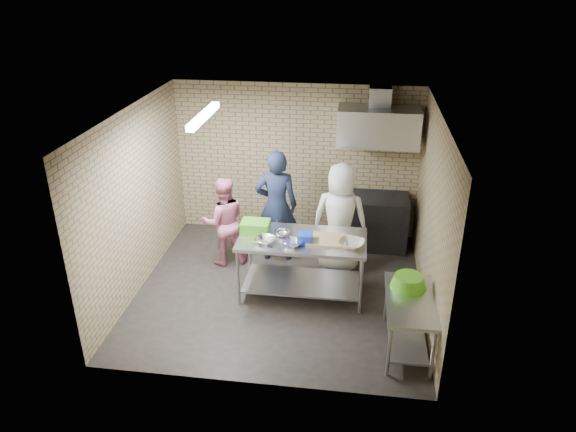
# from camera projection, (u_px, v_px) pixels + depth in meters

# --- Properties ---
(floor) EXTENTS (4.20, 4.20, 0.00)m
(floor) POSITION_uv_depth(u_px,v_px,m) (280.00, 290.00, 8.11)
(floor) COLOR black
(floor) RESTS_ON ground
(ceiling) EXTENTS (4.20, 4.20, 0.00)m
(ceiling) POSITION_uv_depth(u_px,v_px,m) (278.00, 114.00, 6.95)
(ceiling) COLOR black
(ceiling) RESTS_ON ground
(back_wall) EXTENTS (4.20, 0.06, 2.70)m
(back_wall) POSITION_uv_depth(u_px,v_px,m) (296.00, 161.00, 9.32)
(back_wall) COLOR tan
(back_wall) RESTS_ON ground
(front_wall) EXTENTS (4.20, 0.06, 2.70)m
(front_wall) POSITION_uv_depth(u_px,v_px,m) (251.00, 286.00, 5.74)
(front_wall) COLOR tan
(front_wall) RESTS_ON ground
(left_wall) EXTENTS (0.06, 4.00, 2.70)m
(left_wall) POSITION_uv_depth(u_px,v_px,m) (136.00, 201.00, 7.79)
(left_wall) COLOR tan
(left_wall) RESTS_ON ground
(right_wall) EXTENTS (0.06, 4.00, 2.70)m
(right_wall) POSITION_uv_depth(u_px,v_px,m) (432.00, 218.00, 7.27)
(right_wall) COLOR tan
(right_wall) RESTS_ON ground
(prep_table) EXTENTS (1.83, 0.91, 0.91)m
(prep_table) POSITION_uv_depth(u_px,v_px,m) (302.00, 266.00, 7.86)
(prep_table) COLOR silver
(prep_table) RESTS_ON floor
(side_counter) EXTENTS (0.60, 1.20, 0.75)m
(side_counter) POSITION_uv_depth(u_px,v_px,m) (408.00, 324.00, 6.74)
(side_counter) COLOR silver
(side_counter) RESTS_ON floor
(stove) EXTENTS (1.20, 0.70, 0.90)m
(stove) POSITION_uv_depth(u_px,v_px,m) (371.00, 221.00, 9.23)
(stove) COLOR black
(stove) RESTS_ON floor
(range_hood) EXTENTS (1.30, 0.60, 0.60)m
(range_hood) POSITION_uv_depth(u_px,v_px,m) (378.00, 127.00, 8.56)
(range_hood) COLOR silver
(range_hood) RESTS_ON back_wall
(hood_duct) EXTENTS (0.35, 0.30, 0.30)m
(hood_duct) POSITION_uv_depth(u_px,v_px,m) (380.00, 97.00, 8.50)
(hood_duct) COLOR #A5A8AD
(hood_duct) RESTS_ON back_wall
(wall_shelf) EXTENTS (0.80, 0.20, 0.04)m
(wall_shelf) POSITION_uv_depth(u_px,v_px,m) (396.00, 135.00, 8.77)
(wall_shelf) COLOR #3F2B19
(wall_shelf) RESTS_ON back_wall
(fluorescent_fixture) EXTENTS (0.10, 1.25, 0.08)m
(fluorescent_fixture) POSITION_uv_depth(u_px,v_px,m) (204.00, 116.00, 7.10)
(fluorescent_fixture) COLOR white
(fluorescent_fixture) RESTS_ON ceiling
(green_crate) EXTENTS (0.41, 0.30, 0.16)m
(green_crate) POSITION_uv_depth(u_px,v_px,m) (255.00, 226.00, 7.82)
(green_crate) COLOR #42A11D
(green_crate) RESTS_ON prep_table
(blue_tub) EXTENTS (0.20, 0.20, 0.13)m
(blue_tub) POSITION_uv_depth(u_px,v_px,m) (305.00, 238.00, 7.54)
(blue_tub) COLOR blue
(blue_tub) RESTS_ON prep_table
(cutting_board) EXTENTS (0.56, 0.43, 0.03)m
(cutting_board) POSITION_uv_depth(u_px,v_px,m) (327.00, 240.00, 7.60)
(cutting_board) COLOR tan
(cutting_board) RESTS_ON prep_table
(mixing_bowl_a) EXTENTS (0.36, 0.36, 0.07)m
(mixing_bowl_a) POSITION_uv_depth(u_px,v_px,m) (265.00, 240.00, 7.53)
(mixing_bowl_a) COLOR silver
(mixing_bowl_a) RESTS_ON prep_table
(mixing_bowl_b) EXTENTS (0.27, 0.27, 0.07)m
(mixing_bowl_b) POSITION_uv_depth(u_px,v_px,m) (282.00, 233.00, 7.73)
(mixing_bowl_b) COLOR #B9BBC0
(mixing_bowl_b) RESTS_ON prep_table
(mixing_bowl_c) EXTENTS (0.33, 0.33, 0.06)m
(mixing_bowl_c) POSITION_uv_depth(u_px,v_px,m) (293.00, 243.00, 7.46)
(mixing_bowl_c) COLOR #B5B7BC
(mixing_bowl_c) RESTS_ON prep_table
(ceramic_bowl) EXTENTS (0.44, 0.44, 0.09)m
(ceramic_bowl) POSITION_uv_depth(u_px,v_px,m) (351.00, 244.00, 7.42)
(ceramic_bowl) COLOR #C3B49C
(ceramic_bowl) RESTS_ON prep_table
(green_basin) EXTENTS (0.46, 0.46, 0.17)m
(green_basin) POSITION_uv_depth(u_px,v_px,m) (409.00, 282.00, 6.77)
(green_basin) COLOR #59C626
(green_basin) RESTS_ON side_counter
(bottle_red) EXTENTS (0.07, 0.07, 0.18)m
(bottle_red) POSITION_uv_depth(u_px,v_px,m) (381.00, 128.00, 8.76)
(bottle_red) COLOR #B22619
(bottle_red) RESTS_ON wall_shelf
(bottle_green) EXTENTS (0.06, 0.06, 0.15)m
(bottle_green) POSITION_uv_depth(u_px,v_px,m) (406.00, 130.00, 8.72)
(bottle_green) COLOR green
(bottle_green) RESTS_ON wall_shelf
(man_navy) EXTENTS (0.73, 0.53, 1.88)m
(man_navy) POSITION_uv_depth(u_px,v_px,m) (276.00, 206.00, 8.61)
(man_navy) COLOR black
(man_navy) RESTS_ON floor
(woman_pink) EXTENTS (0.87, 0.78, 1.47)m
(woman_pink) POSITION_uv_depth(u_px,v_px,m) (224.00, 221.00, 8.56)
(woman_pink) COLOR #D06E8C
(woman_pink) RESTS_ON floor
(woman_white) EXTENTS (0.91, 0.64, 1.76)m
(woman_white) POSITION_uv_depth(u_px,v_px,m) (340.00, 218.00, 8.36)
(woman_white) COLOR white
(woman_white) RESTS_ON floor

